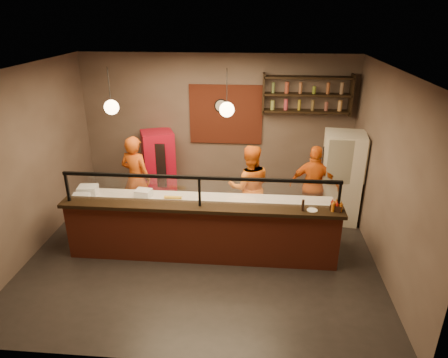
# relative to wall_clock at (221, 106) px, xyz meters

# --- Properties ---
(floor) EXTENTS (6.00, 6.00, 0.00)m
(floor) POSITION_rel_wall_clock_xyz_m (-0.10, -2.46, -2.10)
(floor) COLOR black
(floor) RESTS_ON ground
(ceiling) EXTENTS (6.00, 6.00, 0.00)m
(ceiling) POSITION_rel_wall_clock_xyz_m (-0.10, -2.46, 1.10)
(ceiling) COLOR #352C29
(ceiling) RESTS_ON wall_back
(wall_back) EXTENTS (6.00, 0.00, 6.00)m
(wall_back) POSITION_rel_wall_clock_xyz_m (-0.10, 0.04, -0.50)
(wall_back) COLOR #6E5B50
(wall_back) RESTS_ON floor
(wall_left) EXTENTS (0.00, 5.00, 5.00)m
(wall_left) POSITION_rel_wall_clock_xyz_m (-3.10, -2.46, -0.50)
(wall_left) COLOR #6E5B50
(wall_left) RESTS_ON floor
(wall_right) EXTENTS (0.00, 5.00, 5.00)m
(wall_right) POSITION_rel_wall_clock_xyz_m (2.90, -2.46, -0.50)
(wall_right) COLOR #6E5B50
(wall_right) RESTS_ON floor
(wall_front) EXTENTS (6.00, 0.00, 6.00)m
(wall_front) POSITION_rel_wall_clock_xyz_m (-0.10, -4.96, -0.50)
(wall_front) COLOR #6E5B50
(wall_front) RESTS_ON floor
(brick_patch) EXTENTS (1.60, 0.04, 1.30)m
(brick_patch) POSITION_rel_wall_clock_xyz_m (0.10, 0.01, -0.20)
(brick_patch) COLOR maroon
(brick_patch) RESTS_ON wall_back
(service_counter) EXTENTS (4.60, 0.25, 1.00)m
(service_counter) POSITION_rel_wall_clock_xyz_m (-0.10, -2.76, -1.60)
(service_counter) COLOR maroon
(service_counter) RESTS_ON floor
(counter_ledge) EXTENTS (4.70, 0.37, 0.06)m
(counter_ledge) POSITION_rel_wall_clock_xyz_m (-0.10, -2.76, -1.07)
(counter_ledge) COLOR black
(counter_ledge) RESTS_ON service_counter
(worktop_cabinet) EXTENTS (4.60, 0.75, 0.85)m
(worktop_cabinet) POSITION_rel_wall_clock_xyz_m (-0.10, -2.26, -1.68)
(worktop_cabinet) COLOR gray
(worktop_cabinet) RESTS_ON floor
(worktop) EXTENTS (4.60, 0.75, 0.05)m
(worktop) POSITION_rel_wall_clock_xyz_m (-0.10, -2.26, -1.23)
(worktop) COLOR silver
(worktop) RESTS_ON worktop_cabinet
(sneeze_guard) EXTENTS (4.50, 0.05, 0.52)m
(sneeze_guard) POSITION_rel_wall_clock_xyz_m (-0.10, -2.76, -0.73)
(sneeze_guard) COLOR white
(sneeze_guard) RESTS_ON counter_ledge
(wall_shelving) EXTENTS (1.84, 0.28, 0.85)m
(wall_shelving) POSITION_rel_wall_clock_xyz_m (1.80, -0.14, 0.30)
(wall_shelving) COLOR black
(wall_shelving) RESTS_ON wall_back
(wall_clock) EXTENTS (0.30, 0.04, 0.30)m
(wall_clock) POSITION_rel_wall_clock_xyz_m (0.00, 0.00, 0.00)
(wall_clock) COLOR black
(wall_clock) RESTS_ON wall_back
(pendant_left) EXTENTS (0.24, 0.24, 0.77)m
(pendant_left) POSITION_rel_wall_clock_xyz_m (-1.60, -2.26, 0.45)
(pendant_left) COLOR black
(pendant_left) RESTS_ON ceiling
(pendant_right) EXTENTS (0.24, 0.24, 0.77)m
(pendant_right) POSITION_rel_wall_clock_xyz_m (0.30, -2.26, 0.45)
(pendant_right) COLOR black
(pendant_right) RESTS_ON ceiling
(cook_left) EXTENTS (0.74, 0.59, 1.76)m
(cook_left) POSITION_rel_wall_clock_xyz_m (-1.62, -1.29, -1.22)
(cook_left) COLOR #D35213
(cook_left) RESTS_ON floor
(cook_mid) EXTENTS (0.90, 0.75, 1.70)m
(cook_mid) POSITION_rel_wall_clock_xyz_m (0.68, -1.49, -1.25)
(cook_mid) COLOR orange
(cook_mid) RESTS_ON floor
(cook_right) EXTENTS (1.03, 0.60, 1.65)m
(cook_right) POSITION_rel_wall_clock_xyz_m (1.95, -1.26, -1.28)
(cook_right) COLOR orange
(cook_right) RESTS_ON floor
(fridge) EXTENTS (0.85, 0.81, 1.84)m
(fridge) POSITION_rel_wall_clock_xyz_m (2.50, -1.02, -1.18)
(fridge) COLOR beige
(fridge) RESTS_ON floor
(red_cooler) EXTENTS (0.85, 0.82, 1.57)m
(red_cooler) POSITION_rel_wall_clock_xyz_m (-1.39, -0.31, -1.31)
(red_cooler) COLOR #B10B22
(red_cooler) RESTS_ON floor
(pizza_dough) EXTENTS (0.57, 0.57, 0.01)m
(pizza_dough) POSITION_rel_wall_clock_xyz_m (0.55, -2.24, -1.19)
(pizza_dough) COLOR silver
(pizza_dough) RESTS_ON worktop
(prep_tub_a) EXTENTS (0.36, 0.30, 0.17)m
(prep_tub_a) POSITION_rel_wall_clock_xyz_m (-2.25, -2.18, -1.12)
(prep_tub_a) COLOR white
(prep_tub_a) RESTS_ON worktop
(prep_tub_b) EXTENTS (0.30, 0.26, 0.14)m
(prep_tub_b) POSITION_rel_wall_clock_xyz_m (-1.22, -2.18, -1.13)
(prep_tub_b) COLOR silver
(prep_tub_b) RESTS_ON worktop
(prep_tub_c) EXTENTS (0.32, 0.27, 0.14)m
(prep_tub_c) POSITION_rel_wall_clock_xyz_m (-2.25, -2.49, -1.13)
(prep_tub_c) COLOR silver
(prep_tub_c) RESTS_ON worktop
(rolling_pin) EXTENTS (0.32, 0.06, 0.05)m
(rolling_pin) POSITION_rel_wall_clock_xyz_m (-0.67, -2.22, -1.17)
(rolling_pin) COLOR yellow
(rolling_pin) RESTS_ON worktop
(condiment_caddy) EXTENTS (0.22, 0.20, 0.10)m
(condiment_caddy) POSITION_rel_wall_clock_xyz_m (2.10, -2.73, -0.99)
(condiment_caddy) COLOR black
(condiment_caddy) RESTS_ON counter_ledge
(pepper_mill) EXTENTS (0.05, 0.05, 0.19)m
(pepper_mill) POSITION_rel_wall_clock_xyz_m (1.56, -2.79, -0.94)
(pepper_mill) COLOR black
(pepper_mill) RESTS_ON counter_ledge
(small_plate) EXTENTS (0.20, 0.20, 0.01)m
(small_plate) POSITION_rel_wall_clock_xyz_m (1.72, -2.77, -1.03)
(small_plate) COLOR silver
(small_plate) RESTS_ON counter_ledge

